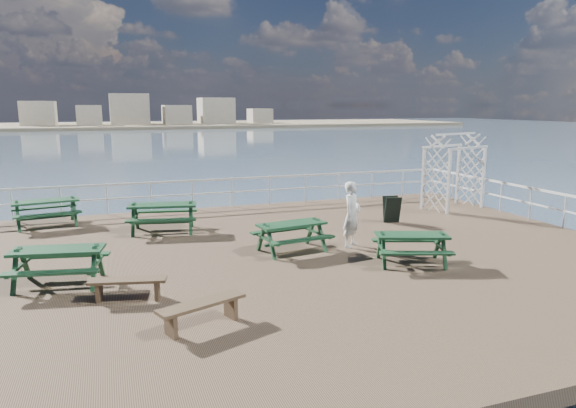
# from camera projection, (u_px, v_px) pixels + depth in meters

# --- Properties ---
(ground) EXTENTS (18.00, 14.00, 0.30)m
(ground) POSITION_uv_depth(u_px,v_px,m) (295.00, 262.00, 13.00)
(ground) COLOR brown
(ground) RESTS_ON ground
(sea_backdrop) EXTENTS (300.00, 300.00, 9.20)m
(sea_backdrop) POSITION_uv_depth(u_px,v_px,m) (170.00, 121.00, 141.31)
(sea_backdrop) COLOR #41576E
(sea_backdrop) RESTS_ON ground
(railing) EXTENTS (17.77, 13.76, 1.10)m
(railing) POSITION_uv_depth(u_px,v_px,m) (263.00, 204.00, 15.16)
(railing) COLOR silver
(railing) RESTS_ON ground
(picnic_table_a) EXTENTS (2.16, 1.86, 0.94)m
(picnic_table_a) POSITION_uv_depth(u_px,v_px,m) (46.00, 207.00, 16.11)
(picnic_table_a) COLOR #163C24
(picnic_table_a) RESTS_ON ground
(picnic_table_b) EXTENTS (2.25, 1.94, 0.97)m
(picnic_table_b) POSITION_uv_depth(u_px,v_px,m) (163.00, 211.00, 15.37)
(picnic_table_b) COLOR #163C24
(picnic_table_b) RESTS_ON ground
(picnic_table_c) EXTENTS (1.96, 1.67, 0.86)m
(picnic_table_c) POSITION_uv_depth(u_px,v_px,m) (292.00, 231.00, 13.30)
(picnic_table_c) COLOR #163C24
(picnic_table_c) RESTS_ON ground
(picnic_table_d) EXTENTS (2.09, 1.81, 0.90)m
(picnic_table_d) POSITION_uv_depth(u_px,v_px,m) (58.00, 258.00, 10.80)
(picnic_table_d) COLOR #163C24
(picnic_table_d) RESTS_ON ground
(picnic_table_e) EXTENTS (2.06, 1.86, 0.83)m
(picnic_table_e) POSITION_uv_depth(u_px,v_px,m) (412.00, 242.00, 12.26)
(picnic_table_e) COLOR #163C24
(picnic_table_e) RESTS_ON ground
(flat_bench_near) EXTENTS (1.52, 0.68, 0.42)m
(flat_bench_near) POSITION_uv_depth(u_px,v_px,m) (128.00, 284.00, 10.00)
(flat_bench_near) COLOR brown
(flat_bench_near) RESTS_ON ground
(flat_bench_far) EXTENTS (1.61, 0.92, 0.45)m
(flat_bench_far) POSITION_uv_depth(u_px,v_px,m) (202.00, 308.00, 8.76)
(flat_bench_far) COLOR brown
(flat_bench_far) RESTS_ON ground
(trellis_arbor) EXTENTS (2.47, 1.77, 2.77)m
(trellis_arbor) POSITION_uv_depth(u_px,v_px,m) (454.00, 175.00, 18.76)
(trellis_arbor) COLOR silver
(trellis_arbor) RESTS_ON ground
(sandwich_board) EXTENTS (0.58, 0.47, 0.86)m
(sandwich_board) POSITION_uv_depth(u_px,v_px,m) (392.00, 210.00, 16.63)
(sandwich_board) COLOR black
(sandwich_board) RESTS_ON ground
(person) EXTENTS (0.77, 0.73, 1.76)m
(person) POSITION_uv_depth(u_px,v_px,m) (352.00, 214.00, 13.70)
(person) COLOR white
(person) RESTS_ON ground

